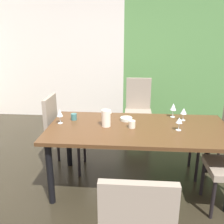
# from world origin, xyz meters

# --- Properties ---
(ground_plane) EXTENTS (5.89, 5.44, 0.02)m
(ground_plane) POSITION_xyz_m (0.00, 0.00, -0.01)
(ground_plane) COLOR #2B261A
(back_panel_interior) EXTENTS (3.21, 0.10, 2.80)m
(back_panel_interior) POSITION_xyz_m (-1.34, 2.67, 1.40)
(back_panel_interior) COLOR silver
(back_panel_interior) RESTS_ON ground_plane
(garden_window_panel) EXTENTS (2.68, 0.10, 2.80)m
(garden_window_panel) POSITION_xyz_m (1.61, 2.67, 1.40)
(garden_window_panel) COLOR #578C49
(garden_window_panel) RESTS_ON ground_plane
(dining_table) EXTENTS (2.05, 1.00, 0.75)m
(dining_table) POSITION_xyz_m (0.53, 0.12, 0.68)
(dining_table) COLOR #51331B
(dining_table) RESTS_ON ground_plane
(chair_head_far) EXTENTS (0.44, 0.45, 1.04)m
(chair_head_far) POSITION_xyz_m (0.56, 1.54, 0.57)
(chair_head_far) COLOR gray
(chair_head_far) RESTS_ON ground_plane
(chair_left_far) EXTENTS (0.45, 0.44, 1.00)m
(chair_left_far) POSITION_xyz_m (-0.47, 0.44, 0.56)
(chair_left_far) COLOR gray
(chair_left_far) RESTS_ON ground_plane
(chair_right_far) EXTENTS (0.44, 0.44, 0.97)m
(chair_right_far) POSITION_xyz_m (1.53, 0.44, 0.55)
(chair_right_far) COLOR gray
(chair_right_far) RESTS_ON ground_plane
(wine_glass_near_window) EXTENTS (0.07, 0.07, 0.15)m
(wine_glass_near_window) POSITION_xyz_m (0.96, 0.06, 0.86)
(wine_glass_near_window) COLOR silver
(wine_glass_near_window) RESTS_ON dining_table
(wine_glass_right) EXTENTS (0.07, 0.07, 0.17)m
(wine_glass_right) POSITION_xyz_m (-0.38, 0.17, 0.88)
(wine_glass_right) COLOR silver
(wine_glass_right) RESTS_ON dining_table
(wine_glass_east) EXTENTS (0.08, 0.08, 0.15)m
(wine_glass_east) POSITION_xyz_m (1.07, 0.39, 0.87)
(wine_glass_east) COLOR silver
(wine_glass_east) RESTS_ON dining_table
(wine_glass_front) EXTENTS (0.07, 0.07, 0.18)m
(wine_glass_front) POSITION_xyz_m (0.97, 0.50, 0.88)
(wine_glass_front) COLOR silver
(wine_glass_front) RESTS_ON dining_table
(serving_bowl_west) EXTENTS (0.14, 0.14, 0.04)m
(serving_bowl_west) POSITION_xyz_m (0.39, 0.33, 0.77)
(serving_bowl_west) COLOR silver
(serving_bowl_west) RESTS_ON dining_table
(cup_rear) EXTENTS (0.08, 0.08, 0.08)m
(cup_rear) POSITION_xyz_m (0.46, 0.09, 0.80)
(cup_rear) COLOR beige
(cup_rear) RESTS_ON dining_table
(cup_center) EXTENTS (0.07, 0.07, 0.08)m
(cup_center) POSITION_xyz_m (-0.25, 0.30, 0.79)
(cup_center) COLOR #3A7170
(cup_center) RESTS_ON dining_table
(pitcher_south) EXTENTS (0.11, 0.10, 0.19)m
(pitcher_south) POSITION_xyz_m (0.16, 0.12, 0.85)
(pitcher_south) COLOR #F4E3CD
(pitcher_south) RESTS_ON dining_table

